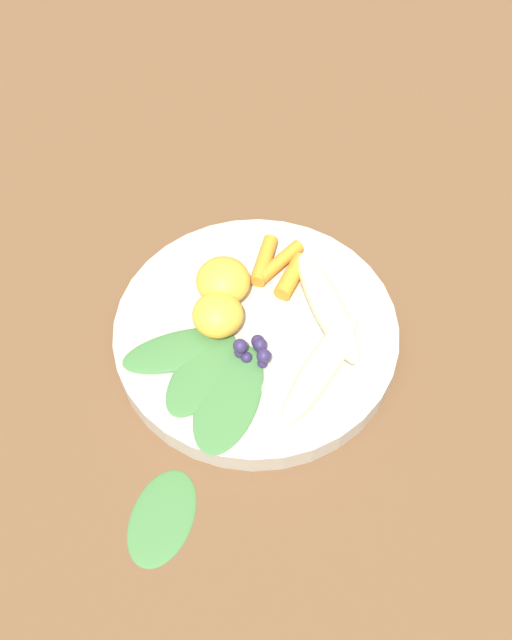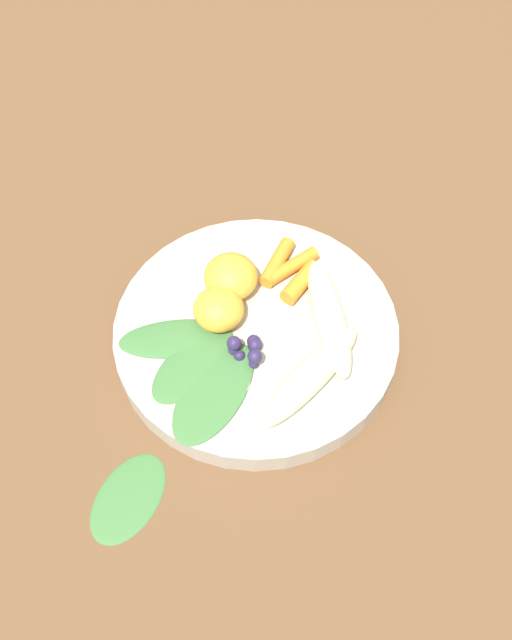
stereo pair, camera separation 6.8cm
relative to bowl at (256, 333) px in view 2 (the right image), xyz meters
name	(u,v)px [view 2 (the right image)]	position (x,y,z in m)	size (l,w,h in m)	color
ground_plane	(256,340)	(0.00, 0.00, -0.01)	(2.40, 2.40, 0.00)	brown
bowl	(256,333)	(0.00, 0.00, 0.00)	(0.29, 0.29, 0.03)	#B2AD9E
banana_peeled_left	(329,317)	(-0.07, -0.03, 0.03)	(0.14, 0.03, 0.03)	beige
banana_peeled_right	(310,376)	(-0.07, 0.04, 0.03)	(0.14, 0.03, 0.03)	beige
orange_segment_near	(219,309)	(0.04, 0.01, 0.03)	(0.05, 0.05, 0.04)	#F4A833
orange_segment_far	(231,277)	(0.04, -0.03, 0.03)	(0.06, 0.06, 0.04)	#F4A833
carrot_front	(301,282)	(-0.02, -0.06, 0.02)	(0.02, 0.02, 0.05)	orange
carrot_mid_left	(291,267)	(-0.01, -0.08, 0.02)	(0.01, 0.01, 0.06)	orange
carrot_mid_right	(277,262)	(0.01, -0.08, 0.02)	(0.02, 0.02, 0.06)	orange
blueberry_pile	(246,348)	(0.00, 0.03, 0.02)	(0.04, 0.04, 0.03)	#2D234C
coconut_shred_patch	(223,380)	(0.00, 0.07, 0.01)	(0.04, 0.04, 0.00)	white
kale_leaf_left	(176,338)	(0.07, 0.05, 0.02)	(0.11, 0.04, 0.01)	#3D7038
kale_leaf_right	(193,364)	(0.04, 0.07, 0.02)	(0.10, 0.05, 0.01)	#3D7038
kale_leaf_rear	(214,392)	(0.01, 0.09, 0.02)	(0.12, 0.06, 0.01)	#3D7038
kale_leaf_stray	(128,497)	(0.04, 0.20, -0.01)	(0.09, 0.06, 0.01)	#3D7038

